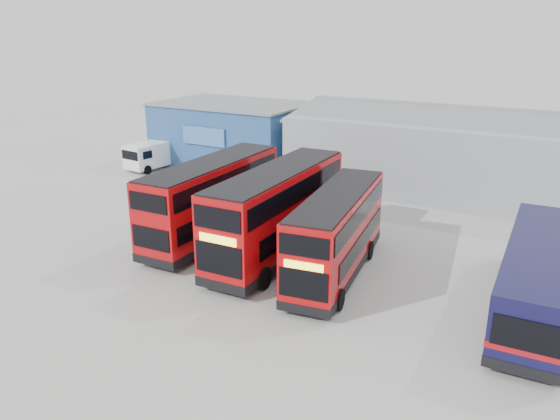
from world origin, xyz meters
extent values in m
plane|color=#999994|center=(0.00, 0.00, 0.00)|extent=(120.00, 120.00, 0.00)
cube|color=navy|center=(-14.00, 18.00, 2.50)|extent=(12.00, 8.00, 5.00)
cube|color=slate|center=(-14.00, 18.00, 5.05)|extent=(12.30, 8.30, 0.15)
cube|color=#4371BF|center=(-14.00, 13.90, 3.00)|extent=(3.96, 0.15, 1.40)
cube|color=#8E949B|center=(8.00, 20.00, 2.50)|extent=(30.00, 12.00, 5.00)
cube|color=slate|center=(8.00, 17.20, 5.25)|extent=(30.50, 6.33, 1.29)
cube|color=slate|center=(8.00, 22.80, 5.25)|extent=(30.50, 6.33, 1.29)
cube|color=#B30A0D|center=(-5.12, 2.97, 2.30)|extent=(2.79, 10.27, 3.93)
cube|color=black|center=(-5.12, 2.97, 0.53)|extent=(2.83, 10.31, 0.44)
cube|color=black|center=(-3.87, 2.62, 1.84)|extent=(0.36, 8.63, 0.92)
cube|color=black|center=(-6.34, 2.54, 1.84)|extent=(0.36, 8.63, 0.92)
cube|color=black|center=(-3.89, 3.01, 3.49)|extent=(0.40, 9.60, 0.92)
cube|color=black|center=(-6.35, 2.92, 3.49)|extent=(0.40, 9.60, 0.92)
cube|color=black|center=(-5.31, 8.08, 1.75)|extent=(2.18, 0.13, 1.31)
cube|color=black|center=(-5.31, 8.08, 3.49)|extent=(2.18, 0.13, 0.92)
cube|color=#FFFD35|center=(-5.31, 8.09, 2.62)|extent=(1.75, 0.10, 0.34)
cube|color=black|center=(-4.94, -2.14, 1.75)|extent=(2.13, 0.13, 1.07)
cube|color=black|center=(-4.94, -2.14, 3.49)|extent=(2.13, 0.13, 0.87)
cube|color=black|center=(-5.12, 2.97, 4.29)|extent=(2.64, 10.12, 0.10)
cylinder|color=black|center=(-4.08, 6.55, 0.50)|extent=(0.35, 1.02, 1.01)
cylinder|color=black|center=(-6.41, 6.46, 0.50)|extent=(0.35, 1.02, 1.01)
cylinder|color=black|center=(-3.86, 0.44, 0.50)|extent=(0.35, 1.02, 1.01)
cylinder|color=black|center=(-6.19, 0.36, 0.50)|extent=(0.35, 1.02, 1.01)
cube|color=#B30A0D|center=(-0.86, 2.63, 2.39)|extent=(2.90, 10.67, 4.08)
cube|color=black|center=(-0.86, 2.63, 0.55)|extent=(2.94, 10.71, 0.45)
cube|color=black|center=(-2.16, 2.98, 1.92)|extent=(0.37, 8.97, 0.96)
cube|color=black|center=(0.40, 3.07, 1.92)|extent=(0.37, 8.97, 0.96)
cube|color=black|center=(-2.14, 2.58, 3.63)|extent=(0.41, 9.98, 0.96)
cube|color=black|center=(0.42, 2.67, 3.63)|extent=(0.41, 9.98, 0.96)
cube|color=black|center=(-0.67, -2.68, 1.81)|extent=(2.27, 0.13, 1.36)
cube|color=black|center=(-0.67, -2.68, 3.63)|extent=(2.27, 0.13, 0.96)
cube|color=#FFFD35|center=(-0.67, -2.69, 2.72)|extent=(1.82, 0.11, 0.35)
cube|color=black|center=(-1.05, 7.93, 1.81)|extent=(2.22, 0.13, 1.11)
cube|color=black|center=(-1.05, 7.93, 3.63)|extent=(2.22, 0.13, 0.91)
cube|color=black|center=(-0.86, 2.63, 4.46)|extent=(2.74, 10.51, 0.10)
cylinder|color=black|center=(-1.94, -1.10, 0.52)|extent=(0.36, 1.06, 1.05)
cylinder|color=black|center=(0.48, -1.01, 0.52)|extent=(0.36, 1.06, 1.05)
cylinder|color=black|center=(-2.17, 5.25, 0.52)|extent=(0.36, 1.06, 1.05)
cylinder|color=black|center=(0.25, 5.34, 0.52)|extent=(0.36, 1.06, 1.05)
cube|color=#B30A0D|center=(2.64, 2.02, 2.12)|extent=(3.55, 9.57, 3.61)
cube|color=black|center=(2.64, 2.02, 0.49)|extent=(3.59, 9.61, 0.40)
cube|color=black|center=(1.47, 2.21, 1.69)|extent=(1.18, 7.85, 0.85)
cube|color=black|center=(3.71, 2.53, 1.69)|extent=(1.18, 7.85, 0.85)
cube|color=black|center=(1.52, 1.86, 3.21)|extent=(1.31, 8.73, 0.85)
cube|color=black|center=(3.76, 2.18, 3.21)|extent=(1.31, 8.73, 0.85)
cube|color=black|center=(3.31, -2.63, 1.60)|extent=(1.99, 0.33, 1.20)
cube|color=black|center=(3.31, -2.63, 3.21)|extent=(1.99, 0.33, 0.85)
cube|color=#FFFD35|center=(3.31, -2.64, 2.40)|extent=(1.59, 0.27, 0.31)
cube|color=black|center=(1.96, 6.66, 1.60)|extent=(1.95, 0.33, 0.98)
cube|color=black|center=(1.96, 6.66, 3.21)|extent=(1.95, 0.33, 0.80)
cube|color=black|center=(2.64, 2.02, 3.94)|extent=(3.39, 9.42, 0.09)
cylinder|color=black|center=(2.05, -1.35, 0.46)|extent=(0.42, 0.96, 0.93)
cylinder|color=black|center=(4.16, -1.05, 0.46)|extent=(0.42, 0.96, 0.93)
cylinder|color=black|center=(1.24, 4.20, 0.46)|extent=(0.42, 0.96, 0.93)
cylinder|color=black|center=(3.36, 4.51, 0.46)|extent=(0.42, 0.96, 0.93)
cube|color=#0C0F36|center=(11.12, 2.72, 1.65)|extent=(2.90, 10.95, 2.62)
cube|color=black|center=(11.12, 2.72, 0.52)|extent=(2.94, 10.99, 0.39)
cube|color=#A10C13|center=(11.12, 2.72, 1.18)|extent=(2.93, 10.98, 0.25)
cube|color=black|center=(9.88, 2.38, 2.07)|extent=(0.41, 9.08, 0.94)
cube|color=black|center=(10.90, 8.17, 1.83)|extent=(2.22, 0.14, 1.28)
cube|color=black|center=(11.34, -2.72, 1.83)|extent=(2.17, 0.14, 1.09)
cylinder|color=black|center=(9.78, 6.52, 0.51)|extent=(0.36, 1.04, 1.03)
cylinder|color=black|center=(10.06, -0.38, 0.51)|extent=(0.36, 1.04, 1.03)
cube|color=white|center=(-18.67, 13.28, 1.25)|extent=(2.46, 5.15, 1.89)
cube|color=black|center=(-18.91, 10.78, 1.55)|extent=(1.79, 0.22, 0.70)
cube|color=black|center=(-19.83, 11.79, 1.55)|extent=(0.13, 0.90, 0.60)
cube|color=black|center=(-17.81, 11.59, 1.55)|extent=(0.13, 0.90, 0.60)
cylinder|color=black|center=(-19.78, 11.68, 0.36)|extent=(0.31, 0.74, 0.72)
cylinder|color=black|center=(-17.88, 11.50, 0.36)|extent=(0.31, 0.74, 0.72)
cylinder|color=black|center=(-19.46, 15.06, 0.36)|extent=(0.31, 0.74, 0.72)
cylinder|color=black|center=(-17.56, 14.87, 0.36)|extent=(0.31, 0.74, 0.72)
camera|label=1|loc=(11.99, -19.66, 11.09)|focal=35.00mm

